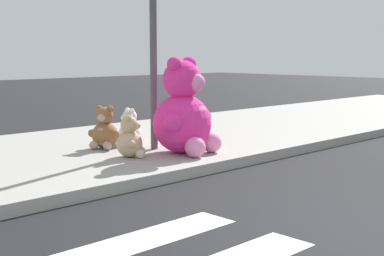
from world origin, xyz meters
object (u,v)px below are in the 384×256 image
sign_pole (153,38)px  plush_brown (104,131)px  plush_pink_large (184,115)px  plush_white (129,129)px  plush_tan (131,140)px

sign_pole → plush_brown: 1.63m
plush_pink_large → plush_white: (-0.07, 1.25, -0.33)m
plush_pink_large → plush_brown: size_ratio=2.13×
sign_pole → plush_white: 1.61m
plush_brown → sign_pole: bearing=-47.2°
plush_brown → plush_white: bearing=9.3°
plush_white → plush_brown: bearing=-170.7°
sign_pole → plush_tan: (-0.68, -0.29, -1.45)m
plush_tan → plush_white: (0.70, 0.95, -0.01)m
sign_pole → plush_brown: sign_pole is taller
plush_tan → plush_white: bearing=53.7°
plush_pink_large → plush_brown: plush_pink_large is taller
sign_pole → plush_pink_large: bearing=-81.7°
plush_brown → plush_tan: bearing=-100.0°
plush_pink_large → plush_white: plush_pink_large is taller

